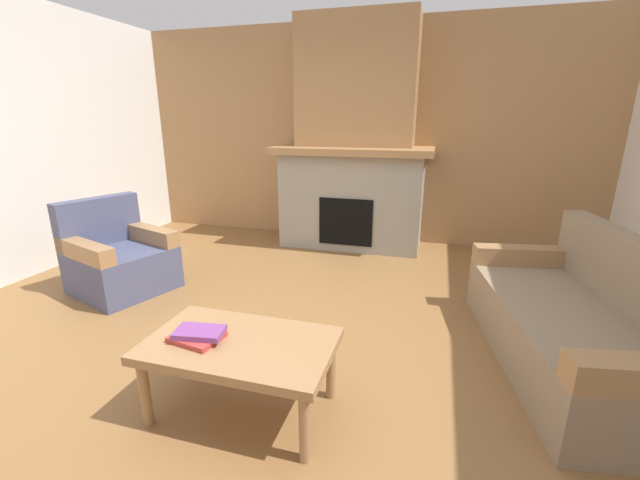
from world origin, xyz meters
The scene contains 7 objects.
ground centered at (0.00, 0.00, 0.00)m, with size 9.00×9.00×0.00m, color brown.
wall_back_wood_panel centered at (0.00, 3.00, 1.35)m, with size 6.00×0.12×2.70m, color #A87A4C.
fireplace centered at (0.00, 2.62, 1.16)m, with size 1.90×0.82×2.70m.
couch centered at (1.96, 0.40, 0.29)m, with size 1.13×1.92×0.85m.
armchair centered at (-1.80, 0.59, 0.29)m, with size 0.96×0.96×0.85m.
coffee_table centered at (0.06, -0.61, 0.38)m, with size 1.00×0.60×0.43m.
book_stack_near_edge centered at (-0.16, -0.65, 0.46)m, with size 0.30×0.24×0.06m.
Camera 1 is at (1.00, -2.31, 1.57)m, focal length 22.71 mm.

